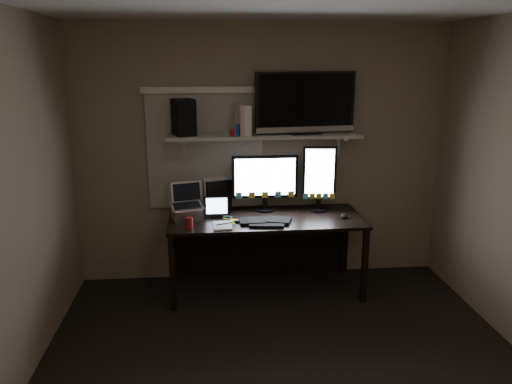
{
  "coord_description": "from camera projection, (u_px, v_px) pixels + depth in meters",
  "views": [
    {
      "loc": [
        -0.52,
        -2.97,
        2.17
      ],
      "look_at": [
        -0.11,
        1.25,
        1.02
      ],
      "focal_mm": 35.0,
      "sensor_mm": 36.0,
      "label": 1
    }
  ],
  "objects": [
    {
      "name": "window_blinds",
      "position": [
        205.0,
        151.0,
        4.79
      ],
      "size": [
        1.1,
        0.02,
        1.1
      ],
      "primitive_type": "cube",
      "color": "#B2ACA0",
      "rests_on": "back_wall"
    },
    {
      "name": "wall_shelf",
      "position": [
        264.0,
        136.0,
        4.65
      ],
      "size": [
        1.8,
        0.35,
        0.03
      ],
      "primitive_type": "cube",
      "color": "#AFAFAA",
      "rests_on": "back_wall"
    },
    {
      "name": "cup",
      "position": [
        189.0,
        223.0,
        4.34
      ],
      "size": [
        0.07,
        0.07,
        0.1
      ],
      "primitive_type": "cylinder",
      "rotation": [
        0.0,
        0.0,
        0.09
      ],
      "color": "maroon",
      "rests_on": "desk"
    },
    {
      "name": "keyboard",
      "position": [
        265.0,
        221.0,
        4.5
      ],
      "size": [
        0.49,
        0.25,
        0.03
      ],
      "primitive_type": "cube",
      "rotation": [
        0.0,
        0.0,
        -0.14
      ],
      "color": "black",
      "rests_on": "desk"
    },
    {
      "name": "tablet",
      "position": [
        217.0,
        207.0,
        4.63
      ],
      "size": [
        0.23,
        0.1,
        0.2
      ],
      "primitive_type": "cube",
      "rotation": [
        0.0,
        0.0,
        -0.01
      ],
      "color": "black",
      "rests_on": "desk"
    },
    {
      "name": "notepad",
      "position": [
        222.0,
        226.0,
        4.4
      ],
      "size": [
        0.17,
        0.23,
        0.01
      ],
      "primitive_type": "cube",
      "rotation": [
        0.0,
        0.0,
        0.01
      ],
      "color": "white",
      "rests_on": "desk"
    },
    {
      "name": "back_wall",
      "position": [
        262.0,
        155.0,
        4.87
      ],
      "size": [
        3.6,
        0.0,
        3.6
      ],
      "primitive_type": "plane",
      "rotation": [
        1.57,
        0.0,
        0.0
      ],
      "color": "#7E6A5A",
      "rests_on": "floor"
    },
    {
      "name": "floor",
      "position": [
        289.0,
        380.0,
        3.47
      ],
      "size": [
        3.6,
        3.6,
        0.0
      ],
      "primitive_type": "plane",
      "color": "black",
      "rests_on": "ground"
    },
    {
      "name": "monitor_portrait",
      "position": [
        319.0,
        178.0,
        4.78
      ],
      "size": [
        0.33,
        0.09,
        0.64
      ],
      "primitive_type": "cube",
      "rotation": [
        0.0,
        0.0,
        -0.1
      ],
      "color": "black",
      "rests_on": "desk"
    },
    {
      "name": "speaker",
      "position": [
        184.0,
        117.0,
        4.54
      ],
      "size": [
        0.24,
        0.26,
        0.33
      ],
      "primitive_type": "cube",
      "rotation": [
        0.0,
        0.0,
        0.32
      ],
      "color": "black",
      "rests_on": "wall_shelf"
    },
    {
      "name": "bottles",
      "position": [
        240.0,
        128.0,
        4.53
      ],
      "size": [
        0.24,
        0.07,
        0.15
      ],
      "primitive_type": null,
      "rotation": [
        0.0,
        0.0,
        0.05
      ],
      "color": "#A50F0C",
      "rests_on": "wall_shelf"
    },
    {
      "name": "mouse",
      "position": [
        344.0,
        216.0,
        4.63
      ],
      "size": [
        0.09,
        0.11,
        0.04
      ],
      "primitive_type": "ellipsoid",
      "rotation": [
        0.0,
        0.0,
        -0.26
      ],
      "color": "black",
      "rests_on": "desk"
    },
    {
      "name": "game_console",
      "position": [
        243.0,
        120.0,
        4.57
      ],
      "size": [
        0.14,
        0.24,
        0.27
      ],
      "primitive_type": "cube",
      "rotation": [
        0.0,
        0.0,
        0.34
      ],
      "color": "silver",
      "rests_on": "wall_shelf"
    },
    {
      "name": "file_sorter",
      "position": [
        218.0,
        194.0,
        4.86
      ],
      "size": [
        0.27,
        0.19,
        0.31
      ],
      "primitive_type": "cube",
      "rotation": [
        0.0,
        0.0,
        0.33
      ],
      "color": "black",
      "rests_on": "desk"
    },
    {
      "name": "sticky_notes",
      "position": [
        237.0,
        220.0,
        4.56
      ],
      "size": [
        0.32,
        0.25,
        0.0
      ],
      "primitive_type": null,
      "rotation": [
        0.0,
        0.0,
        -0.12
      ],
      "color": "yellow",
      "rests_on": "desk"
    },
    {
      "name": "monitor_landscape",
      "position": [
        265.0,
        182.0,
        4.8
      ],
      "size": [
        0.64,
        0.07,
        0.56
      ],
      "primitive_type": "cube",
      "rotation": [
        0.0,
        0.0,
        -0.01
      ],
      "color": "black",
      "rests_on": "desk"
    },
    {
      "name": "desk",
      "position": [
        264.0,
        231.0,
        4.81
      ],
      "size": [
        1.8,
        0.75,
        0.73
      ],
      "color": "black",
      "rests_on": "floor"
    },
    {
      "name": "laptop",
      "position": [
        187.0,
        203.0,
        4.54
      ],
      "size": [
        0.34,
        0.3,
        0.32
      ],
      "primitive_type": "cube",
      "rotation": [
        0.0,
        0.0,
        0.25
      ],
      "color": "#AEAEB3",
      "rests_on": "desk"
    },
    {
      "name": "tv",
      "position": [
        305.0,
        103.0,
        4.6
      ],
      "size": [
        0.96,
        0.28,
        0.57
      ],
      "primitive_type": "cube",
      "rotation": [
        0.0,
        0.0,
        0.12
      ],
      "color": "black",
      "rests_on": "wall_shelf"
    }
  ]
}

